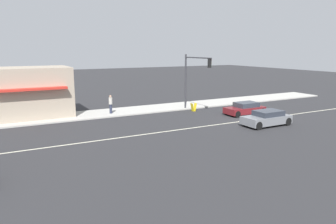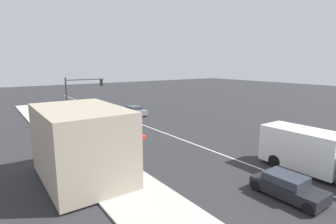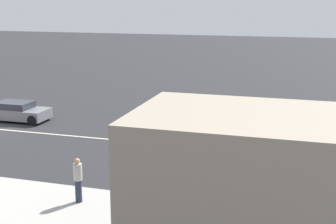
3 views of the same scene
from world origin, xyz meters
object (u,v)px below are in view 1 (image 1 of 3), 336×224
(pedestrian, at_px, (111,104))
(warning_aframe_sign, at_px, (194,107))
(suv_grey, at_px, (267,118))
(traffic_signal_main, at_px, (193,73))
(sedan_maroon, at_px, (245,109))

(pedestrian, distance_m, warning_aframe_sign, 8.34)
(suv_grey, bearing_deg, warning_aframe_sign, 13.33)
(traffic_signal_main, distance_m, pedestrian, 8.74)
(traffic_signal_main, height_order, suv_grey, traffic_signal_main)
(traffic_signal_main, height_order, sedan_maroon, traffic_signal_main)
(pedestrian, relative_size, suv_grey, 0.43)
(sedan_maroon, bearing_deg, warning_aframe_sign, 42.84)
(warning_aframe_sign, bearing_deg, sedan_maroon, -137.16)
(traffic_signal_main, xyz_separation_m, warning_aframe_sign, (-0.17, -0.00, -3.47))
(traffic_signal_main, relative_size, warning_aframe_sign, 6.69)
(pedestrian, xyz_separation_m, suv_grey, (-10.57, -9.89, -0.44))
(suv_grey, bearing_deg, sedan_maroon, -19.41)
(traffic_signal_main, height_order, pedestrian, traffic_signal_main)
(sedan_maroon, bearing_deg, suv_grey, 160.59)
(sedan_maroon, relative_size, suv_grey, 0.95)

